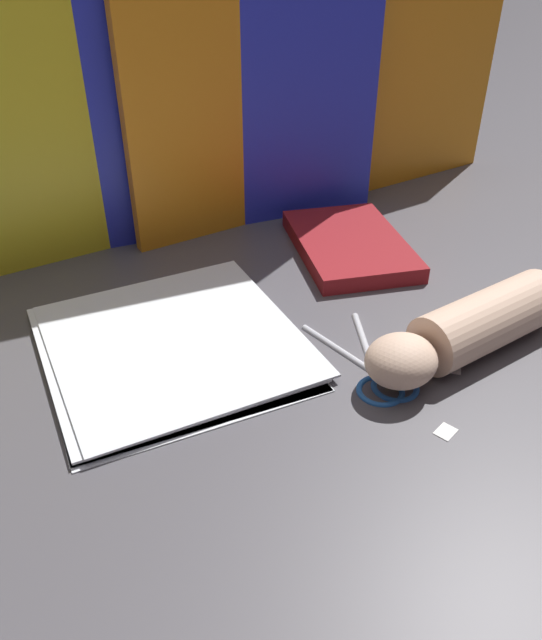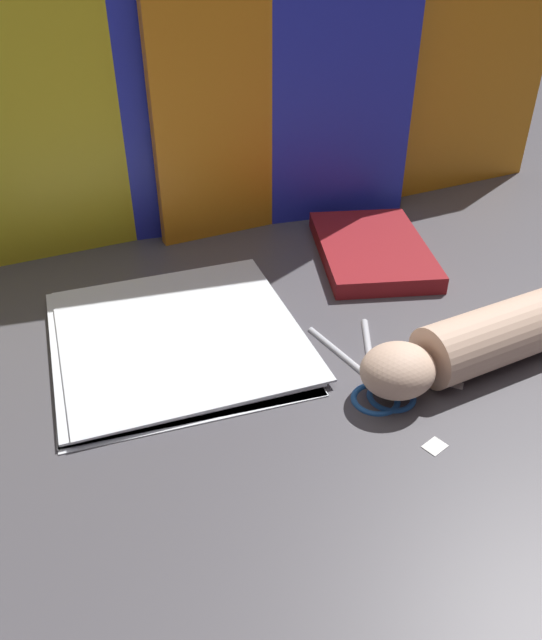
% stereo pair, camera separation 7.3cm
% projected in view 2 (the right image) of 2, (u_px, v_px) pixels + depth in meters
% --- Properties ---
extents(ground_plane, '(6.00, 6.00, 0.00)m').
position_uv_depth(ground_plane, '(290.00, 350.00, 0.78)').
color(ground_plane, '#4C494F').
extents(backdrop_panel_left, '(0.64, 0.06, 0.51)m').
position_uv_depth(backdrop_panel_left, '(9.00, 87.00, 0.84)').
color(backdrop_panel_left, yellow).
rests_on(backdrop_panel_left, ground_plane).
extents(backdrop_panel_center, '(0.77, 0.10, 0.58)m').
position_uv_depth(backdrop_panel_center, '(174.00, 50.00, 0.90)').
color(backdrop_panel_center, '#2833D1').
rests_on(backdrop_panel_center, ground_plane).
extents(backdrop_panel_right, '(0.76, 0.08, 0.39)m').
position_uv_depth(backdrop_panel_right, '(370.00, 95.00, 1.05)').
color(backdrop_panel_right, orange).
rests_on(backdrop_panel_right, ground_plane).
extents(paper_stack, '(0.32, 0.33, 0.01)m').
position_uv_depth(paper_stack, '(176.00, 338.00, 0.79)').
color(paper_stack, white).
rests_on(paper_stack, ground_plane).
extents(book_closed, '(0.22, 0.28, 0.03)m').
position_uv_depth(book_closed, '(372.00, 250.00, 0.97)').
color(book_closed, maroon).
rests_on(book_closed, ground_plane).
extents(scissors, '(0.10, 0.19, 0.01)m').
position_uv_depth(scissors, '(374.00, 380.00, 0.72)').
color(scissors, silver).
rests_on(scissors, ground_plane).
extents(hand_forearm, '(0.29, 0.11, 0.07)m').
position_uv_depth(hand_forearm, '(473.00, 344.00, 0.73)').
color(hand_forearm, beige).
rests_on(hand_forearm, ground_plane).
extents(paper_scrap_near, '(0.02, 0.02, 0.00)m').
position_uv_depth(paper_scrap_near, '(455.00, 384.00, 0.72)').
color(paper_scrap_near, white).
rests_on(paper_scrap_near, ground_plane).
extents(paper_scrap_mid, '(0.03, 0.02, 0.00)m').
position_uv_depth(paper_scrap_mid, '(435.00, 446.00, 0.64)').
color(paper_scrap_mid, white).
rests_on(paper_scrap_mid, ground_plane).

